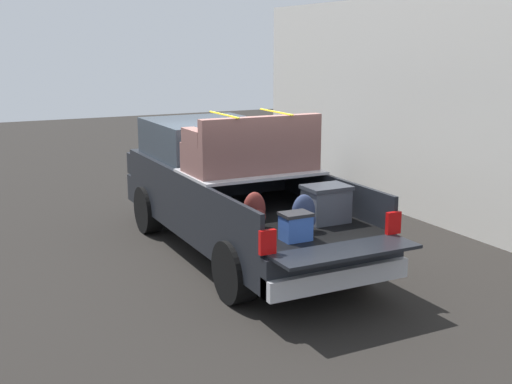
% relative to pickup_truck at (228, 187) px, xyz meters
% --- Properties ---
extents(ground_plane, '(40.00, 40.00, 0.00)m').
position_rel_pickup_truck_xyz_m(ground_plane, '(-0.38, 0.00, -0.98)').
color(ground_plane, black).
extents(pickup_truck, '(6.05, 2.06, 2.23)m').
position_rel_pickup_truck_xyz_m(pickup_truck, '(0.00, 0.00, 0.00)').
color(pickup_truck, black).
rests_on(pickup_truck, ground_plane).
extents(building_facade, '(11.66, 0.36, 4.06)m').
position_rel_pickup_truck_xyz_m(building_facade, '(-0.25, -4.00, 1.05)').
color(building_facade, silver).
rests_on(building_facade, ground_plane).
extents(trash_can, '(0.60, 0.60, 0.98)m').
position_rel_pickup_truck_xyz_m(trash_can, '(2.41, -2.87, -0.49)').
color(trash_can, '#3F4C66').
rests_on(trash_can, ground_plane).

